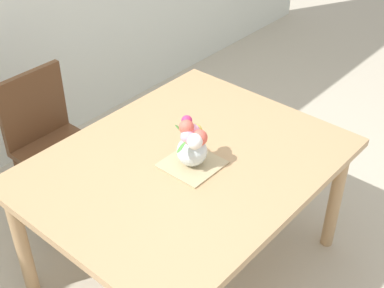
# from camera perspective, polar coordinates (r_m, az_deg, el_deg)

# --- Properties ---
(ground_plane) EXTENTS (12.00, 12.00, 0.00)m
(ground_plane) POSITION_cam_1_polar(r_m,az_deg,el_deg) (3.02, -0.56, -12.86)
(ground_plane) COLOR #B7AD99
(dining_table) EXTENTS (1.48, 1.16, 0.73)m
(dining_table) POSITION_cam_1_polar(r_m,az_deg,el_deg) (2.57, -0.64, -3.21)
(dining_table) COLOR tan
(dining_table) RESTS_ON ground_plane
(chair_far) EXTENTS (0.42, 0.42, 0.90)m
(chair_far) POSITION_cam_1_polar(r_m,az_deg,el_deg) (3.15, -15.12, 0.67)
(chair_far) COLOR brown
(chair_far) RESTS_ON ground_plane
(placemat) EXTENTS (0.25, 0.25, 0.01)m
(placemat) POSITION_cam_1_polar(r_m,az_deg,el_deg) (2.49, 0.00, -2.17)
(placemat) COLOR tan
(placemat) RESTS_ON dining_table
(flower_vase) EXTENTS (0.20, 0.18, 0.23)m
(flower_vase) POSITION_cam_1_polar(r_m,az_deg,el_deg) (2.42, 0.03, 0.01)
(flower_vase) COLOR silver
(flower_vase) RESTS_ON placemat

